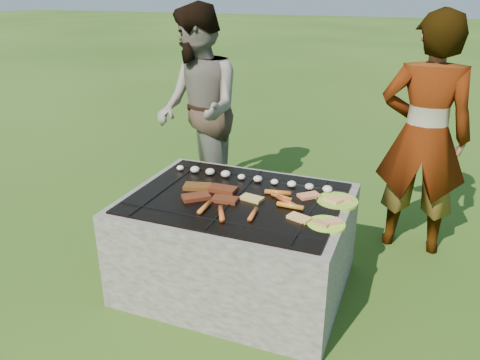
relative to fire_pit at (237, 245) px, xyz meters
The scene contains 10 objects.
lawn 0.28m from the fire_pit, ahead, with size 60.00×60.00×0.00m, color #274912.
fire_pit is the anchor object (origin of this frame).
mushrooms 0.44m from the fire_pit, 94.31° to the left, with size 1.05×0.06×0.04m.
pork_slabs 0.38m from the fire_pit, behind, with size 0.40×0.29×0.02m.
sausages 0.39m from the fire_pit, 23.73° to the right, with size 0.53×0.48×0.03m.
bread_on_grate 0.45m from the fire_pit, ahead, with size 0.46×0.42×0.02m.
plate_far 0.67m from the fire_pit, 16.24° to the left, with size 0.25×0.25×0.03m.
plate_near 0.67m from the fire_pit, 14.40° to the right, with size 0.21×0.21×0.03m.
cook 1.46m from the fire_pit, 43.23° to the left, with size 0.60×0.39×1.65m, color gray.
bystander 1.36m from the fire_pit, 126.43° to the left, with size 0.81×0.63×1.66m, color #A09385.
Camera 1 is at (0.94, -2.33, 1.76)m, focal length 35.00 mm.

